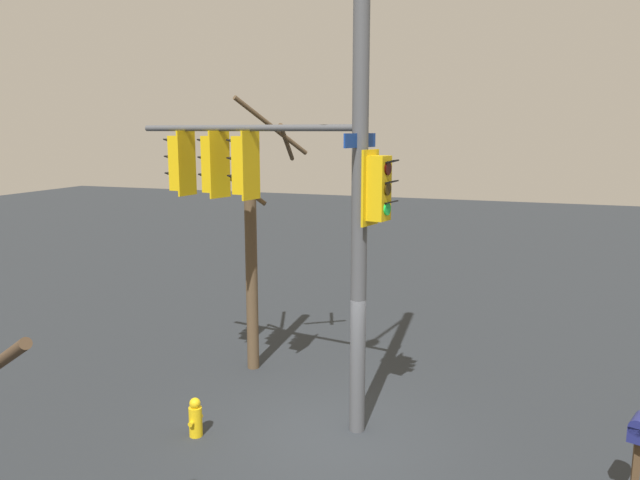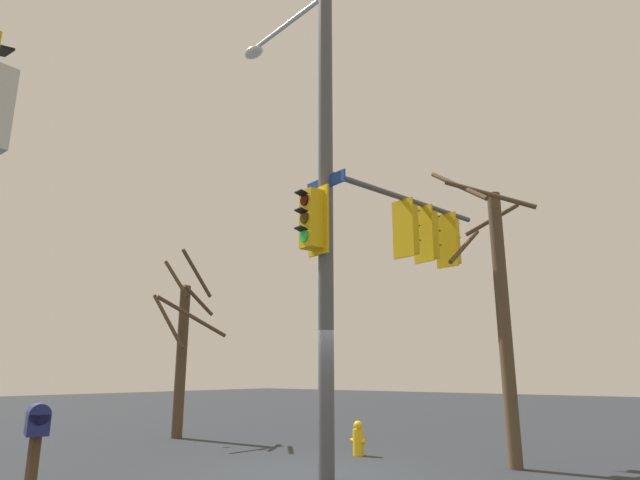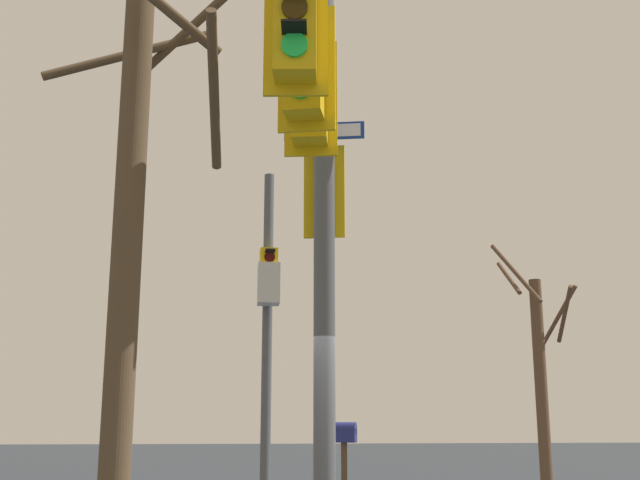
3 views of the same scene
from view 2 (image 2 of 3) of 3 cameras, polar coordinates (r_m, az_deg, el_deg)
name	(u,v)px [view 2 (image 2 of 3)]	position (r m, az deg, el deg)	size (l,w,h in m)	color
ground_plane	(319,475)	(10.30, -0.15, -23.88)	(80.00, 80.00, 0.00)	#282D32
main_signal_pole_assembly	(360,206)	(10.94, 4.29, 3.62)	(3.81, 5.54, 9.82)	#4C4F54
fire_hydrant	(358,439)	(12.59, 4.11, -20.46)	(0.38, 0.24, 0.73)	yellow
mailbox	(37,430)	(7.45, -28.04, -17.48)	(0.50, 0.37, 1.41)	#4C3823
bare_tree_across_street	(500,307)	(11.44, 18.68, -6.81)	(2.31, 2.10, 6.15)	brown
bare_tree_corner	(182,348)	(16.13, -14.53, -11.11)	(1.91, 1.99, 5.27)	#4C3927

